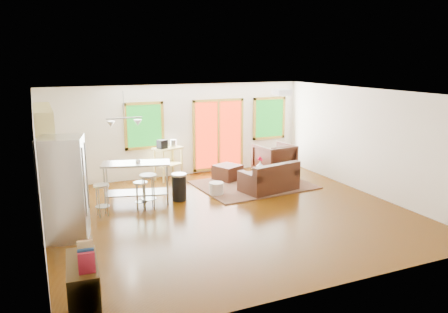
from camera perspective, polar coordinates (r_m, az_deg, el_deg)
name	(u,v)px	position (r m, az deg, el deg)	size (l,w,h in m)	color
floor	(229,213)	(9.62, 0.72, -7.41)	(7.50, 7.00, 0.02)	#391D02
ceiling	(230,93)	(9.06, 0.77, 8.35)	(7.50, 7.00, 0.02)	white
back_wall	(179,130)	(12.48, -5.91, 3.41)	(7.50, 0.02, 2.60)	white
left_wall	(38,173)	(8.47, -23.14, -1.98)	(0.02, 7.00, 2.60)	white
right_wall	(369,142)	(11.30, 18.40, 1.86)	(0.02, 7.00, 2.60)	white
front_wall	(333,204)	(6.33, 13.99, -6.05)	(7.50, 0.02, 2.60)	white
window_left	(144,126)	(12.14, -10.37, 3.97)	(1.10, 0.05, 1.30)	#125915
french_doors	(218,135)	(12.88, -0.73, 2.86)	(1.60, 0.05, 2.10)	#B7200A
window_right	(269,118)	(13.56, 5.93, 5.00)	(1.10, 0.05, 1.30)	#125915
rug	(253,185)	(11.66, 3.85, -3.70)	(2.87, 2.21, 0.03)	#435231
loveseat	(270,180)	(11.10, 5.99, -3.05)	(1.54, 1.06, 0.75)	black
coffee_table	(272,171)	(11.79, 6.35, -1.88)	(1.02, 0.61, 0.40)	#39260B
armchair	(274,158)	(12.68, 6.57, -0.15)	(0.97, 0.91, 1.00)	black
ottoman	(228,173)	(12.08, 0.46, -2.11)	(0.63, 0.63, 0.42)	black
pouf	(216,189)	(10.79, -1.01, -4.22)	(0.36, 0.36, 0.31)	beige
vase	(260,165)	(11.66, 4.73, -1.10)	(0.27, 0.27, 0.35)	silver
book	(280,162)	(11.99, 7.38, -0.72)	(0.21, 0.03, 0.28)	maroon
cabinets	(52,170)	(10.21, -21.58, -1.63)	(0.64, 2.24, 2.30)	tan
refrigerator	(64,189)	(8.54, -20.12, -3.96)	(0.91, 0.89, 1.93)	#B7BABC
island	(137,175)	(10.24, -11.36, -2.44)	(1.64, 0.99, 0.97)	#B7BABC
cup	(138,161)	(10.12, -11.17, -0.64)	(0.11, 0.09, 0.11)	white
bar_stool_a	(102,193)	(9.64, -15.68, -4.56)	(0.37, 0.37, 0.69)	#B7BABC
bar_stool_b	(141,189)	(9.81, -10.83, -4.22)	(0.33, 0.33, 0.65)	#B7BABC
bar_stool_c	(148,184)	(9.81, -9.86, -3.50)	(0.39, 0.39, 0.80)	#B7BABC
trash_can	(179,187)	(10.40, -5.88, -3.96)	(0.39, 0.39, 0.65)	black
kitchen_cart	(167,152)	(12.09, -7.42, 0.58)	(0.88, 0.73, 1.15)	tan
bookshelf	(84,292)	(5.97, -17.80, -16.53)	(0.44, 0.98, 1.12)	#39260B
ceiling_flush	(282,92)	(10.34, 7.56, 8.33)	(0.35, 0.35, 0.12)	white
pendant_light	(124,123)	(10.00, -12.87, 4.33)	(0.80, 0.18, 0.79)	gray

